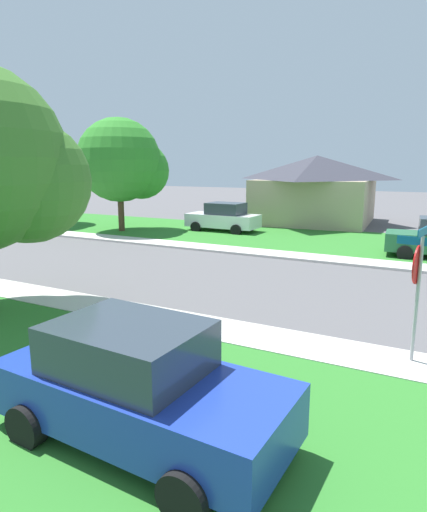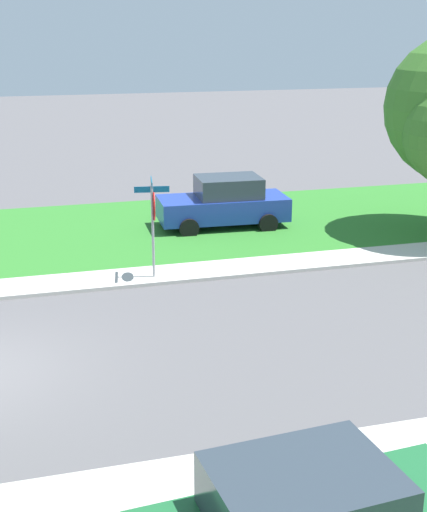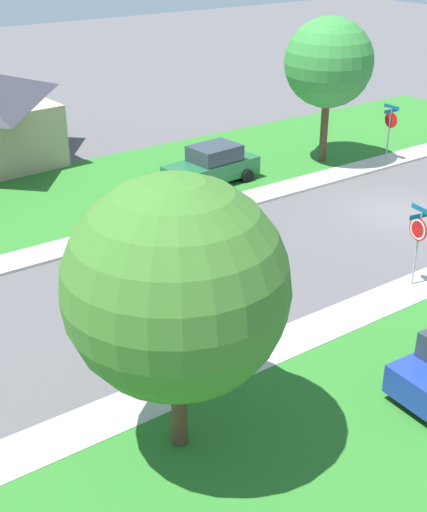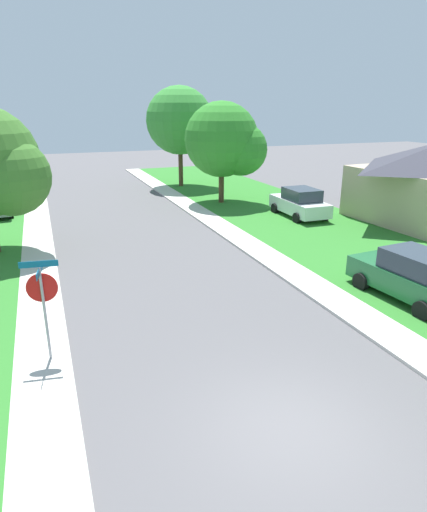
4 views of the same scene
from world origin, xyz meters
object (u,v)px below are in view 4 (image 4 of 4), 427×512
(stop_sign_far_corner, at_px, (43,294))
(tree_across_right, at_px, (184,123))
(car_green_near_corner, at_px, (412,276))
(tree_sidewalk_near, at_px, (227,142))
(car_white_driveway_right, at_px, (300,203))

(stop_sign_far_corner, xyz_separation_m, tree_across_right, (11.25, 23.75, 3.15))
(stop_sign_far_corner, relative_size, car_green_near_corner, 0.63)
(car_green_near_corner, relative_size, tree_across_right, 0.56)
(stop_sign_far_corner, bearing_deg, tree_sidewalk_near, 54.35)
(stop_sign_far_corner, distance_m, car_green_near_corner, 11.67)
(stop_sign_far_corner, height_order, car_green_near_corner, stop_sign_far_corner)
(tree_sidewalk_near, bearing_deg, stop_sign_far_corner, -125.65)
(car_green_near_corner, height_order, car_white_driveway_right, same)
(stop_sign_far_corner, relative_size, car_white_driveway_right, 0.64)
(car_green_near_corner, xyz_separation_m, tree_sidewalk_near, (0.22, 16.88, 3.19))
(stop_sign_far_corner, xyz_separation_m, tree_sidewalk_near, (11.84, 16.51, 2.18))
(car_green_near_corner, height_order, tree_sidewalk_near, tree_sidewalk_near)
(car_green_near_corner, distance_m, car_white_driveway_right, 11.96)
(stop_sign_far_corner, bearing_deg, tree_across_right, 64.66)
(car_green_near_corner, bearing_deg, car_white_driveway_right, 76.71)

